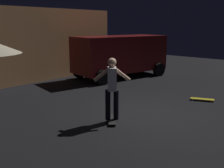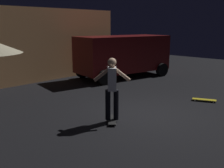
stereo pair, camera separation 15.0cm
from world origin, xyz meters
name	(u,v)px [view 1 (the left image)]	position (x,y,z in m)	size (l,w,h in m)	color
ground_plane	(145,114)	(0.00, 0.00, 0.00)	(28.00, 28.00, 0.00)	black
parked_van	(120,54)	(3.85, 4.24, 1.16)	(4.89, 2.98, 2.03)	maroon
skateboard_ridden	(112,120)	(-1.11, 0.30, 0.06)	(0.70, 0.69, 0.07)	black
skateboard_spare	(202,99)	(2.49, -0.65, 0.06)	(0.49, 0.80, 0.07)	gold
skater	(112,84)	(-1.11, 0.30, 1.04)	(0.75, 0.77, 1.67)	black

